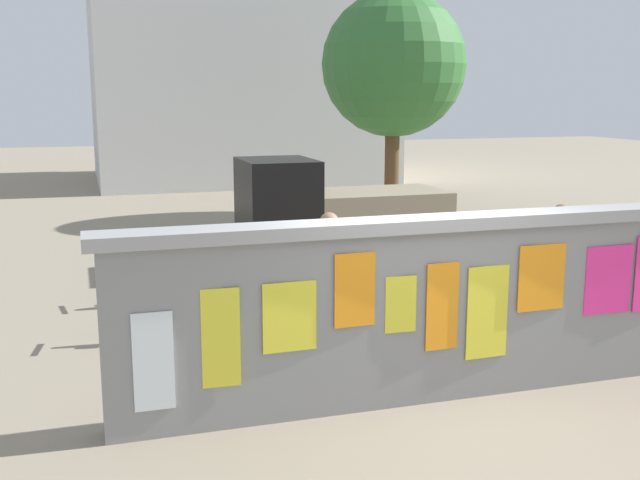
# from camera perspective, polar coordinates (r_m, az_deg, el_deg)

# --- Properties ---
(ground) EXTENTS (60.00, 60.00, 0.00)m
(ground) POSITION_cam_1_polar(r_m,az_deg,el_deg) (15.13, -5.07, -0.39)
(ground) COLOR gray
(poster_wall) EXTENTS (6.34, 0.42, 1.81)m
(poster_wall) POSITION_cam_1_polar(r_m,az_deg,el_deg) (7.50, 8.10, -4.92)
(poster_wall) COLOR gray
(poster_wall) RESTS_ON ground
(auto_rickshaw_truck) EXTENTS (3.60, 1.51, 1.85)m
(auto_rickshaw_truck) POSITION_cam_1_polar(r_m,az_deg,el_deg) (13.38, 0.95, 2.08)
(auto_rickshaw_truck) COLOR black
(auto_rickshaw_truck) RESTS_ON ground
(motorcycle) EXTENTS (1.88, 0.67, 0.87)m
(motorcycle) POSITION_cam_1_polar(r_m,az_deg,el_deg) (10.35, 5.99, -3.09)
(motorcycle) COLOR black
(motorcycle) RESTS_ON ground
(bicycle_near) EXTENTS (1.70, 0.44, 0.95)m
(bicycle_near) POSITION_cam_1_polar(r_m,az_deg,el_deg) (9.45, -10.21, -5.21)
(bicycle_near) COLOR black
(bicycle_near) RESTS_ON ground
(bicycle_far) EXTENTS (1.70, 0.44, 0.95)m
(bicycle_far) POSITION_cam_1_polar(r_m,az_deg,el_deg) (11.21, -10.06, -2.63)
(bicycle_far) COLOR black
(bicycle_far) RESTS_ON ground
(person_walking) EXTENTS (0.43, 0.43, 1.62)m
(person_walking) POSITION_cam_1_polar(r_m,az_deg,el_deg) (8.83, 0.68, -1.99)
(person_walking) COLOR #3F994C
(person_walking) RESTS_ON ground
(person_bystander) EXTENTS (0.37, 0.37, 1.62)m
(person_bystander) POSITION_cam_1_polar(r_m,az_deg,el_deg) (9.93, 17.36, -1.05)
(person_bystander) COLOR yellow
(person_bystander) RESTS_ON ground
(tree_roadside) EXTENTS (3.41, 3.41, 5.30)m
(tree_roadside) POSITION_cam_1_polar(r_m,az_deg,el_deg) (18.64, 5.49, 12.81)
(tree_roadside) COLOR brown
(tree_roadside) RESTS_ON ground
(building_background) EXTENTS (9.79, 7.25, 8.49)m
(building_background) POSITION_cam_1_polar(r_m,az_deg,el_deg) (26.91, -6.24, 13.66)
(building_background) COLOR silver
(building_background) RESTS_ON ground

